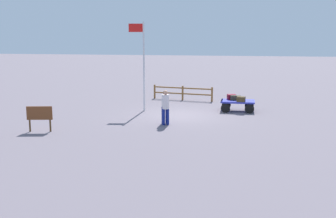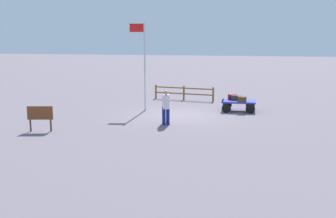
{
  "view_description": "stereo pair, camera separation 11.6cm",
  "coord_description": "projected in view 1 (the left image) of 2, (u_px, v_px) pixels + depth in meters",
  "views": [
    {
      "loc": [
        -3.09,
        22.39,
        4.46
      ],
      "look_at": [
        -0.33,
        6.0,
        1.42
      ],
      "focal_mm": 44.91,
      "sensor_mm": 36.0,
      "label": 1
    },
    {
      "loc": [
        -3.2,
        22.37,
        4.46
      ],
      "look_at": [
        -0.33,
        6.0,
        1.42
      ],
      "focal_mm": 44.91,
      "sensor_mm": 36.0,
      "label": 2
    }
  ],
  "objects": [
    {
      "name": "ground_plane",
      "position": [
        180.0,
        115.0,
        23.02
      ],
      "size": [
        120.0,
        120.0,
        0.0
      ],
      "primitive_type": "plane",
      "color": "slate"
    },
    {
      "name": "luggage_cart",
      "position": [
        237.0,
        103.0,
        24.06
      ],
      "size": [
        1.91,
        1.33,
        0.62
      ],
      "color": "#3238B2",
      "rests_on": "ground"
    },
    {
      "name": "suitcase_tan",
      "position": [
        235.0,
        98.0,
        24.11
      ],
      "size": [
        0.58,
        0.36,
        0.28
      ],
      "color": "#353325",
      "rests_on": "luggage_cart"
    },
    {
      "name": "suitcase_grey",
      "position": [
        241.0,
        99.0,
        23.6
      ],
      "size": [
        0.51,
        0.46,
        0.28
      ],
      "color": "#473820",
      "rests_on": "luggage_cart"
    },
    {
      "name": "suitcase_olive",
      "position": [
        232.0,
        97.0,
        24.39
      ],
      "size": [
        0.56,
        0.5,
        0.3
      ],
      "color": "maroon",
      "rests_on": "luggage_cart"
    },
    {
      "name": "worker_lead",
      "position": [
        166.0,
        105.0,
        20.35
      ],
      "size": [
        0.4,
        0.4,
        1.71
      ],
      "color": "navy",
      "rests_on": "ground"
    },
    {
      "name": "worker_trailing",
      "position": [
        165.0,
        105.0,
        20.7
      ],
      "size": [
        0.41,
        0.41,
        1.65
      ],
      "color": "navy",
      "rests_on": "ground"
    },
    {
      "name": "flagpole",
      "position": [
        142.0,
        60.0,
        23.79
      ],
      "size": [
        0.89,
        0.15,
        5.04
      ],
      "color": "silver",
      "rests_on": "ground"
    },
    {
      "name": "signboard",
      "position": [
        40.0,
        115.0,
        19.01
      ],
      "size": [
        1.15,
        0.28,
        1.17
      ],
      "color": "#4C3319",
      "rests_on": "ground"
    },
    {
      "name": "wooden_fence",
      "position": [
        183.0,
        92.0,
        28.03
      ],
      "size": [
        4.08,
        0.85,
        0.95
      ],
      "color": "brown",
      "rests_on": "ground"
    }
  ]
}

